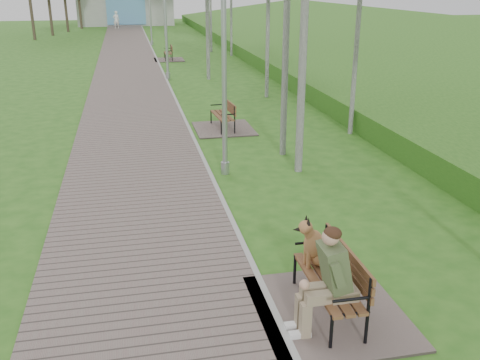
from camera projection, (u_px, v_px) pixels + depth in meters
name	position (u px, v px, depth m)	size (l,w,h in m)	color
ground	(217.00, 189.00, 12.21)	(120.00, 120.00, 0.00)	#2B5F1A
walkway	(128.00, 61.00, 31.59)	(3.50, 67.00, 0.04)	#70625A
kerb	(158.00, 60.00, 31.93)	(0.10, 67.00, 0.05)	#999993
embankment	(355.00, 59.00, 32.86)	(14.00, 70.00, 1.60)	#4F892C
building_north	(126.00, 6.00, 57.99)	(10.00, 5.20, 4.00)	#9E9E99
bench_main	(325.00, 284.00, 7.42)	(2.05, 2.27, 1.79)	#70625A
bench_second	(223.00, 123.00, 17.08)	(1.83, 2.04, 1.13)	#70625A
bench_third	(168.00, 57.00, 32.19)	(1.74, 1.94, 1.07)	#70625A
lamp_post_near	(224.00, 73.00, 12.33)	(0.20, 0.20, 5.29)	#9FA2A7
lamp_post_second	(166.00, 23.00, 24.98)	(0.22, 0.22, 5.67)	#9FA2A7
lamp_post_third	(150.00, 10.00, 39.05)	(0.21, 0.21, 5.37)	#9FA2A7
pedestrian_near	(116.00, 20.00, 53.26)	(0.63, 0.41, 1.72)	white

